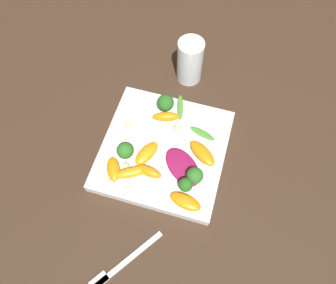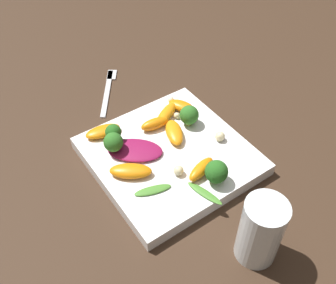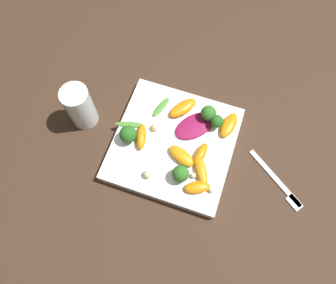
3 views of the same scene
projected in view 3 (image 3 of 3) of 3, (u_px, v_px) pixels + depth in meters
ground_plane at (174, 146)px, 0.78m from camera, size 2.40×2.40×0.00m
plate at (174, 144)px, 0.77m from camera, size 0.27×0.27×0.03m
drinking_glass at (81, 105)px, 0.76m from camera, size 0.06×0.06×0.12m
fork at (280, 186)px, 0.74m from camera, size 0.11×0.14×0.01m
radicchio_leaf_0 at (195, 126)px, 0.77m from camera, size 0.11×0.11×0.01m
orange_segment_0 at (183, 108)px, 0.78m from camera, size 0.08×0.07×0.02m
orange_segment_1 at (229, 125)px, 0.77m from camera, size 0.07×0.04×0.02m
orange_segment_2 at (181, 156)px, 0.74m from camera, size 0.06×0.07×0.02m
orange_segment_3 at (197, 187)px, 0.71m from camera, size 0.05×0.06×0.02m
orange_segment_4 at (201, 170)px, 0.72m from camera, size 0.08×0.06×0.02m
orange_segment_5 at (141, 137)px, 0.75m from camera, size 0.07×0.04×0.02m
orange_segment_6 at (201, 154)px, 0.74m from camera, size 0.06×0.03×0.02m
broccoli_floret_0 at (217, 122)px, 0.75m from camera, size 0.03×0.03×0.04m
broccoli_floret_1 at (208, 113)px, 0.76m from camera, size 0.04×0.04×0.04m
broccoli_floret_2 at (128, 134)px, 0.74m from camera, size 0.04×0.04×0.04m
broccoli_floret_3 at (181, 174)px, 0.71m from camera, size 0.04×0.04×0.04m
arugula_sprig_0 at (130, 124)px, 0.77m from camera, size 0.03×0.07×0.00m
arugula_sprig_1 at (161, 107)px, 0.79m from camera, size 0.07×0.04×0.00m
macadamia_nut_0 at (147, 174)px, 0.72m from camera, size 0.02×0.02×0.02m
macadamia_nut_1 at (211, 190)px, 0.71m from camera, size 0.01×0.01×0.01m
macadamia_nut_2 at (155, 127)px, 0.76m from camera, size 0.02×0.02×0.02m
macadamia_nut_3 at (193, 176)px, 0.72m from camera, size 0.01×0.01×0.01m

